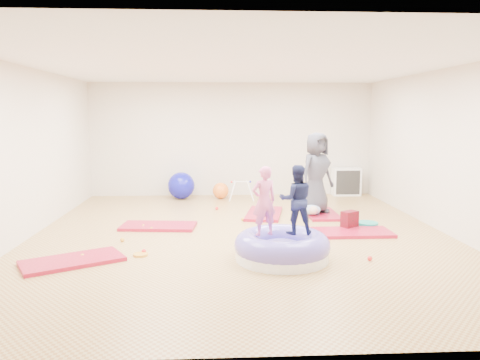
{
  "coord_description": "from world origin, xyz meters",
  "views": [
    {
      "loc": [
        -0.43,
        -7.67,
        2.02
      ],
      "look_at": [
        0.0,
        0.3,
        0.9
      ],
      "focal_mm": 35.0,
      "sensor_mm": 36.0,
      "label": 1
    }
  ],
  "objects": [
    {
      "name": "infant_play_gym",
      "position": [
        0.18,
        3.24,
        0.3
      ],
      "size": [
        0.59,
        0.56,
        0.46
      ],
      "rotation": [
        0.0,
        0.0,
        0.35
      ],
      "color": "white",
      "rests_on": "ground"
    },
    {
      "name": "gym_mat_right",
      "position": [
        1.89,
        -0.03,
        0.03
      ],
      "size": [
        1.35,
        0.68,
        0.06
      ],
      "primitive_type": "cube",
      "rotation": [
        0.0,
        0.0,
        0.01
      ],
      "color": "#BA2342",
      "rests_on": "ground"
    },
    {
      "name": "room",
      "position": [
        0.0,
        0.0,
        1.4
      ],
      "size": [
        7.01,
        8.01,
        2.81
      ],
      "color": "tan",
      "rests_on": "ground"
    },
    {
      "name": "yellow_toy",
      "position": [
        -1.51,
        -1.08,
        0.02
      ],
      "size": [
        0.21,
        0.21,
        0.03
      ],
      "primitive_type": "cylinder",
      "color": "gold",
      "rests_on": "ground"
    },
    {
      "name": "adult_caregiver",
      "position": [
        1.6,
        1.52,
        0.86
      ],
      "size": [
        0.94,
        0.88,
        1.62
      ],
      "primitive_type": "imported",
      "rotation": [
        0.0,
        0.0,
        0.61
      ],
      "color": "#393B46",
      "rests_on": "gym_mat_rear_right"
    },
    {
      "name": "exercise_ball_orange",
      "position": [
        -0.29,
        3.49,
        0.19
      ],
      "size": [
        0.39,
        0.39,
        0.39
      ],
      "primitive_type": "sphere",
      "color": "orange",
      "rests_on": "ground"
    },
    {
      "name": "backpack",
      "position": [
        1.94,
        0.28,
        0.17
      ],
      "size": [
        0.34,
        0.31,
        0.33
      ],
      "primitive_type": "cube",
      "rotation": [
        0.0,
        0.0,
        0.56
      ],
      "color": "maroon",
      "rests_on": "ground"
    },
    {
      "name": "cube_shelf",
      "position": [
        2.87,
        3.79,
        0.35
      ],
      "size": [
        0.69,
        0.34,
        0.69
      ],
      "color": "white",
      "rests_on": "ground"
    },
    {
      "name": "child_pink",
      "position": [
        0.25,
        -1.3,
        0.88
      ],
      "size": [
        0.41,
        0.33,
        0.98
      ],
      "primitive_type": "imported",
      "rotation": [
        0.0,
        0.0,
        3.45
      ],
      "color": "pink",
      "rests_on": "inflatable_cushion"
    },
    {
      "name": "child_navy",
      "position": [
        0.71,
        -1.24,
        0.88
      ],
      "size": [
        0.48,
        0.38,
        0.99
      ],
      "primitive_type": "imported",
      "rotation": [
        0.0,
        0.0,
        3.14
      ],
      "color": "#181E46",
      "rests_on": "inflatable_cushion"
    },
    {
      "name": "gym_mat_rear_right",
      "position": [
        1.72,
        1.5,
        0.03
      ],
      "size": [
        0.61,
        1.21,
        0.05
      ],
      "primitive_type": "cube",
      "rotation": [
        0.0,
        0.0,
        1.56
      ],
      "color": "#BA2342",
      "rests_on": "ground"
    },
    {
      "name": "inflatable_cushion",
      "position": [
        0.5,
        -1.36,
        0.16
      ],
      "size": [
        1.34,
        1.34,
        0.42
      ],
      "rotation": [
        0.0,
        0.0,
        -0.07
      ],
      "color": "white",
      "rests_on": "ground"
    },
    {
      "name": "gym_mat_mid_left",
      "position": [
        -1.45,
        0.62,
        0.03
      ],
      "size": [
        1.38,
        0.79,
        0.05
      ],
      "primitive_type": "cube",
      "rotation": [
        0.0,
        0.0,
        -0.1
      ],
      "color": "#BA2342",
      "rests_on": "ground"
    },
    {
      "name": "exercise_ball_blue",
      "position": [
        -1.24,
        3.51,
        0.32
      ],
      "size": [
        0.65,
        0.65,
        0.65
      ],
      "primitive_type": "sphere",
      "color": "#1112A6",
      "rests_on": "ground"
    },
    {
      "name": "gym_mat_center_back",
      "position": [
        0.56,
        1.57,
        0.03
      ],
      "size": [
        0.91,
        1.43,
        0.06
      ],
      "primitive_type": "cube",
      "rotation": [
        0.0,
        0.0,
        1.37
      ],
      "color": "#BA2342",
      "rests_on": "ground"
    },
    {
      "name": "ball_pit_balls",
      "position": [
        -0.72,
        -0.11,
        0.03
      ],
      "size": [
        4.1,
        3.7,
        0.07
      ],
      "color": "red",
      "rests_on": "ground"
    },
    {
      "name": "gym_mat_front_left",
      "position": [
        -2.4,
        -1.35,
        0.03
      ],
      "size": [
        1.48,
        1.23,
        0.06
      ],
      "primitive_type": "cube",
      "rotation": [
        0.0,
        0.0,
        0.52
      ],
      "color": "#BA2342",
      "rests_on": "ground"
    },
    {
      "name": "balance_disc",
      "position": [
        2.32,
        0.47,
        0.04
      ],
      "size": [
        0.38,
        0.38,
        0.09
      ],
      "primitive_type": "cylinder",
      "color": "#149787",
      "rests_on": "ground"
    },
    {
      "name": "infant",
      "position": [
        1.48,
        1.27,
        0.16
      ],
      "size": [
        0.35,
        0.36,
        0.21
      ],
      "color": "#9CB4E1",
      "rests_on": "gym_mat_rear_right"
    }
  ]
}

